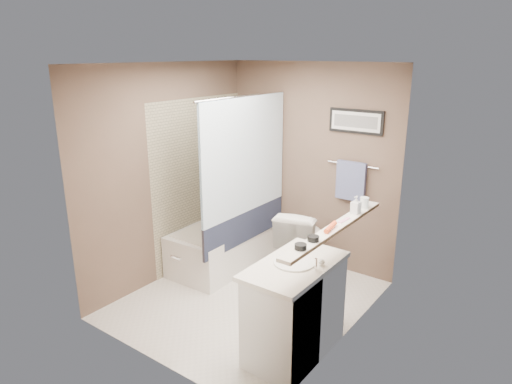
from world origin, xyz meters
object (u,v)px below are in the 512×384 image
Objects in this scene: glass_jar at (364,203)px; bathtub at (227,243)px; toilet at (302,241)px; candle_bowl_far at (313,238)px; hair_brush_front at (331,227)px; soap_bottle at (356,205)px; vanity at (295,311)px; candle_bowl_near at (301,247)px.

bathtub is at bearing 175.47° from glass_jar.
toilet is 9.06× the size of candle_bowl_far.
glass_jar reaches higher than hair_brush_front.
glass_jar is (1.79, -0.14, 0.92)m from bathtub.
vanity is at bearing -104.77° from soap_bottle.
toilet is 1.59m from hair_brush_front.
candle_bowl_far is (1.79, -1.10, 0.89)m from bathtub.
vanity is 0.80m from candle_bowl_near.
candle_bowl_near is 0.56× the size of soap_bottle.
toilet reaches higher than bathtub.
soap_bottle is (1.79, -0.33, 0.95)m from bathtub.
candle_bowl_near is at bearing -90.00° from glass_jar.
hair_brush_front is 2.20× the size of glass_jar.
toilet is (0.89, 0.28, 0.16)m from bathtub.
glass_jar is 0.19m from soap_bottle.
candle_bowl_near is at bearing -90.00° from soap_bottle.
bathtub is 16.67× the size of candle_bowl_near.
vanity is 5.58× the size of soap_bottle.
bathtub is 0.95m from toilet.
candle_bowl_near reaches higher than bathtub.
soap_bottle reaches higher than vanity.
soap_bottle is at bearing 75.39° from vanity.
soap_bottle reaches higher than bathtub.
toilet is 1.94m from candle_bowl_near.
bathtub is at bearing 144.19° from candle_bowl_near.
bathtub is 9.30× the size of soap_bottle.
bathtub is 2.28m from candle_bowl_far.
vanity is 9.00× the size of glass_jar.
candle_bowl_far is (0.00, 0.19, 0.00)m from candle_bowl_near.
glass_jar is at bearing 90.00° from candle_bowl_far.
bathtub is 2.01m from glass_jar.
candle_bowl_far is 0.29m from hair_brush_front.
bathtub is at bearing 155.49° from hair_brush_front.
candle_bowl_far reaches higher than bathtub.
candle_bowl_far is 0.96m from glass_jar.
vanity is 1.19m from glass_jar.
toilet is 1.24m from glass_jar.
hair_brush_front is (0.00, 0.47, 0.00)m from candle_bowl_near.
glass_jar is (0.00, 1.15, 0.03)m from candle_bowl_near.
glass_jar is 0.62× the size of soap_bottle.
soap_bottle is at bearing 90.00° from candle_bowl_far.
candle_bowl_near is (1.79, -1.29, 0.89)m from bathtub.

